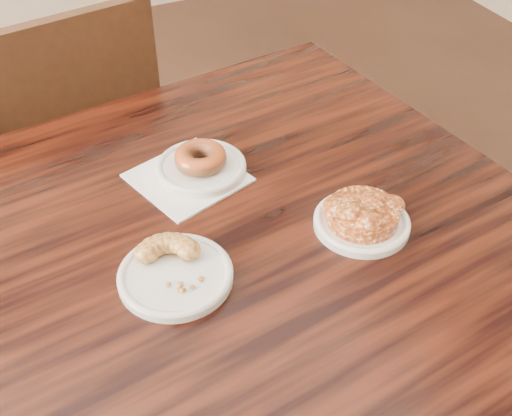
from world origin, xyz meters
name	(u,v)px	position (x,y,z in m)	size (l,w,h in m)	color
cafe_table	(246,376)	(0.29, -0.08, 0.38)	(0.94, 0.94, 0.75)	black
chair_far	(61,161)	(0.10, 0.65, 0.45)	(0.45, 0.45, 0.90)	black
napkin	(188,178)	(0.26, 0.08, 0.75)	(0.16, 0.16, 0.00)	white
plate_donut	(201,168)	(0.28, 0.09, 0.76)	(0.15, 0.15, 0.01)	white
plate_cruller	(176,276)	(0.16, -0.13, 0.76)	(0.16, 0.16, 0.01)	silver
plate_fritter	(362,223)	(0.46, -0.14, 0.76)	(0.15, 0.15, 0.01)	white
glazed_donut	(200,158)	(0.28, 0.09, 0.78)	(0.09, 0.09, 0.03)	#8E3814
apple_fritter	(363,211)	(0.46, -0.14, 0.78)	(0.15, 0.15, 0.04)	#471607
cruller_fragment	(174,265)	(0.16, -0.13, 0.78)	(0.11, 0.11, 0.03)	brown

